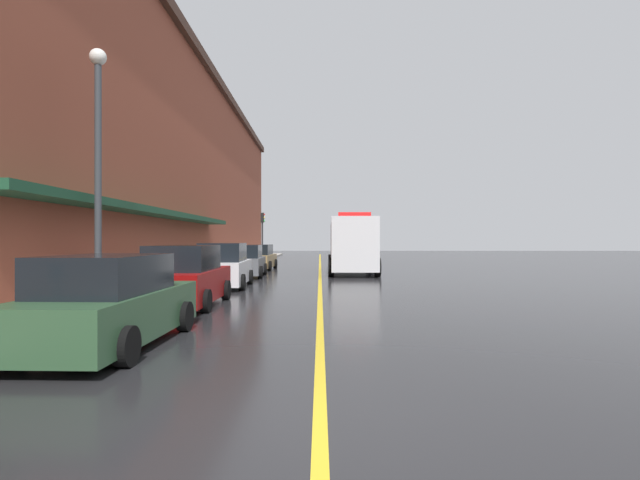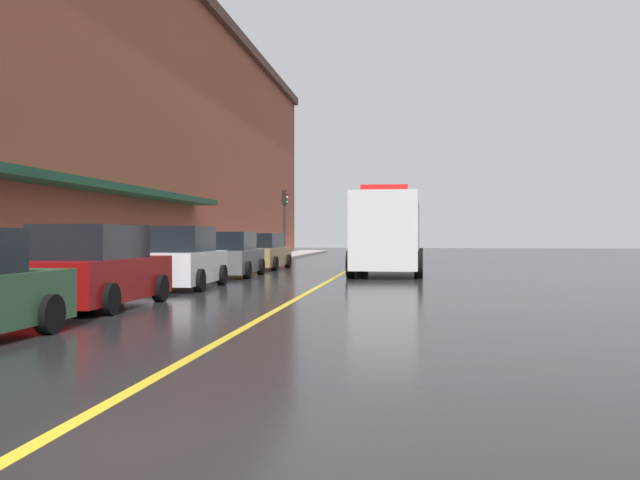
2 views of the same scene
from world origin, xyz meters
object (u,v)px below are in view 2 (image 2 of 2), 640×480
(parked_car_2, at_px, (180,260))
(box_truck, at_px, (389,234))
(parking_meter_0, at_px, (156,251))
(parked_car_4, at_px, (262,252))
(traffic_light_near, at_px, (285,211))
(parked_car_1, at_px, (95,269))
(parked_car_3, at_px, (229,256))

(parked_car_2, height_order, box_truck, box_truck)
(box_truck, bearing_deg, parking_meter_0, -44.16)
(parked_car_2, relative_size, parked_car_4, 0.93)
(parked_car_4, distance_m, traffic_light_near, 13.02)
(parked_car_2, relative_size, parking_meter_0, 3.20)
(parking_meter_0, bearing_deg, parked_car_4, 82.58)
(parked_car_1, bearing_deg, parked_car_3, -0.02)
(box_truck, xyz_separation_m, traffic_light_near, (-7.17, 15.68, 1.53))
(parked_car_4, bearing_deg, parked_car_3, -177.92)
(parking_meter_0, bearing_deg, box_truck, 44.83)
(box_truck, distance_m, traffic_light_near, 17.31)
(parked_car_1, height_order, parked_car_4, parked_car_1)
(box_truck, relative_size, traffic_light_near, 2.00)
(parked_car_4, relative_size, box_truck, 0.54)
(parked_car_3, xyz_separation_m, parking_meter_0, (-1.32, -4.22, 0.26))
(parked_car_1, relative_size, traffic_light_near, 1.07)
(parked_car_3, bearing_deg, parking_meter_0, 160.89)
(parked_car_1, relative_size, box_truck, 0.53)
(parked_car_3, bearing_deg, parked_car_1, 178.35)
(parked_car_3, distance_m, parking_meter_0, 4.43)
(parked_car_3, distance_m, parked_car_4, 5.91)
(traffic_light_near, bearing_deg, parked_car_2, -86.94)
(parked_car_3, relative_size, parking_meter_0, 3.35)
(parked_car_2, xyz_separation_m, parked_car_3, (-0.05, 5.84, -0.05))
(parked_car_3, bearing_deg, box_truck, -65.14)
(parked_car_3, relative_size, traffic_light_near, 1.03)
(parked_car_2, height_order, parked_car_4, parked_car_2)
(parked_car_3, relative_size, box_truck, 0.52)
(parked_car_3, height_order, parking_meter_0, parked_car_3)
(parked_car_3, bearing_deg, traffic_light_near, 2.05)
(parked_car_2, xyz_separation_m, box_truck, (5.86, 8.82, 0.78))
(parked_car_3, xyz_separation_m, traffic_light_near, (-1.25, 18.65, 2.36))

